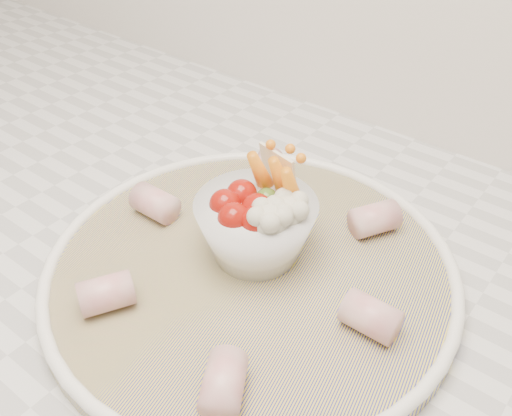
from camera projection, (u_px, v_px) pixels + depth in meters
The scene contains 3 objects.
serving_platter at pixel (251, 269), 0.53m from camera, with size 0.45×0.45×0.02m.
veggie_bowl at pixel (258, 222), 0.52m from camera, with size 0.11×0.11×0.10m.
cured_meat_rolls at pixel (251, 253), 0.52m from camera, with size 0.29×0.30×0.03m.
Camera 1 is at (0.29, 1.12, 1.30)m, focal length 40.00 mm.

